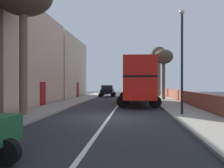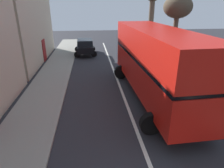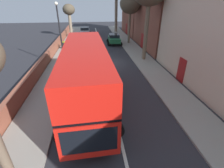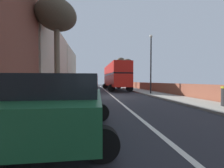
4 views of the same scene
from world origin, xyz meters
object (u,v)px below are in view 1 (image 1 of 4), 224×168
double_decker_bus (137,79)px  parked_car_black_left_2 (107,90)px  street_tree_right_5 (158,57)px  lamppost_right (182,53)px  street_tree_right_3 (164,58)px

double_decker_bus → parked_car_black_left_2: (-4.20, 11.49, -1.39)m
double_decker_bus → street_tree_right_5: size_ratio=1.40×
street_tree_right_5 → parked_car_black_left_2: bearing=-174.8°
parked_car_black_left_2 → street_tree_right_5: street_tree_right_5 is taller
lamppost_right → street_tree_right_5: bearing=87.7°
double_decker_bus → street_tree_right_3: bearing=57.2°
parked_car_black_left_2 → street_tree_right_3: street_tree_right_3 is taller
street_tree_right_3 → double_decker_bus: bearing=-122.8°
street_tree_right_3 → street_tree_right_5: street_tree_right_5 is taller
street_tree_right_3 → street_tree_right_5: (0.22, 7.25, 0.98)m
double_decker_bus → lamppost_right: bearing=-71.0°
street_tree_right_5 → lamppost_right: size_ratio=1.16×
street_tree_right_3 → lamppost_right: lamppost_right is taller
parked_car_black_left_2 → street_tree_right_5: bearing=5.2°
street_tree_right_5 → lamppost_right: (-0.79, -19.73, -2.07)m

